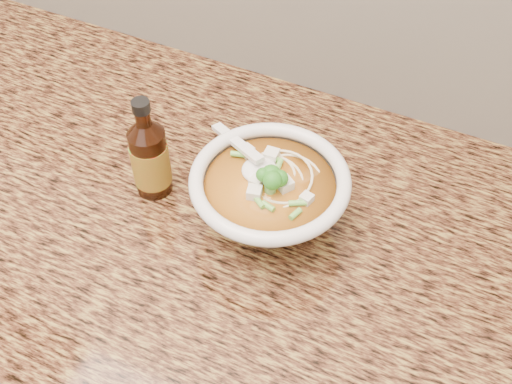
% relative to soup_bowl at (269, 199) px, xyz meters
% --- Properties ---
extents(cabinet, '(4.00, 0.65, 0.86)m').
position_rel_soup_bowl_xyz_m(cabinet, '(-0.30, -0.01, -0.52)').
color(cabinet, '#321E0F').
rests_on(cabinet, ground).
extents(counter_slab, '(4.00, 0.68, 0.04)m').
position_rel_soup_bowl_xyz_m(counter_slab, '(-0.30, -0.01, -0.07)').
color(counter_slab, olive).
rests_on(counter_slab, cabinet).
extents(soup_bowl, '(0.23, 0.21, 0.12)m').
position_rel_soup_bowl_xyz_m(soup_bowl, '(0.00, 0.00, 0.00)').
color(soup_bowl, white).
rests_on(soup_bowl, counter_slab).
extents(hot_sauce_bottle, '(0.06, 0.06, 0.16)m').
position_rel_soup_bowl_xyz_m(hot_sauce_bottle, '(-0.18, -0.01, 0.01)').
color(hot_sauce_bottle, '#341407').
rests_on(hot_sauce_bottle, counter_slab).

